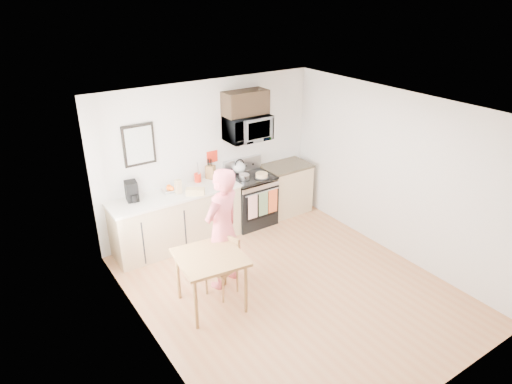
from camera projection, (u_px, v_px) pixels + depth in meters
floor at (290, 288)px, 6.54m from camera, size 4.60×4.60×0.00m
back_wall at (209, 157)px, 7.73m from camera, size 4.00×0.04×2.60m
front_wall at (445, 299)px, 4.26m from camera, size 4.00×0.04×2.60m
left_wall at (149, 253)px, 4.98m from camera, size 0.04×4.60×2.60m
right_wall at (395, 175)px, 7.01m from camera, size 0.04×4.60×2.60m
ceiling at (297, 111)px, 5.45m from camera, size 4.00×4.60×0.04m
window at (125, 205)px, 5.50m from camera, size 0.06×1.40×1.50m
cabinet_left at (177, 221)px, 7.45m from camera, size 2.10×0.60×0.90m
countertop_left at (175, 195)px, 7.26m from camera, size 2.14×0.64×0.04m
cabinet_right at (286, 189)px, 8.59m from camera, size 0.84×0.60×0.90m
countertop_right at (286, 166)px, 8.39m from camera, size 0.88×0.64×0.04m
range at (251, 201)px, 8.17m from camera, size 0.76×0.70×1.16m
microwave at (247, 128)px, 7.69m from camera, size 0.76×0.51×0.42m
upper_cabinet at (245, 103)px, 7.55m from camera, size 0.76×0.35×0.40m
wall_art at (139, 145)px, 6.92m from camera, size 0.50×0.04×0.65m
wall_trivet at (212, 157)px, 7.74m from camera, size 0.20×0.02×0.20m
person at (222, 229)px, 6.30m from camera, size 0.76×0.64×1.79m
dining_table at (210, 262)px, 5.92m from camera, size 0.83×0.83×0.78m
chair at (227, 256)px, 6.31m from camera, size 0.49×0.46×0.85m
knife_block at (211, 172)px, 7.76m from camera, size 0.17×0.18×0.24m
utensil_crock at (198, 174)px, 7.62m from camera, size 0.12×0.12×0.35m
fruit_bowl at (169, 190)px, 7.28m from camera, size 0.24×0.24×0.11m
milk_carton at (178, 187)px, 7.22m from camera, size 0.09×0.09×0.23m
coffee_maker at (132, 192)px, 6.96m from camera, size 0.21×0.27×0.31m
bread_bag at (195, 192)px, 7.19m from camera, size 0.31×0.27×0.10m
cake at (262, 176)px, 7.86m from camera, size 0.25×0.25×0.08m
kettle at (239, 167)px, 8.01m from camera, size 0.21×0.21×0.27m
pot at (244, 177)px, 7.79m from camera, size 0.19×0.29×0.09m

